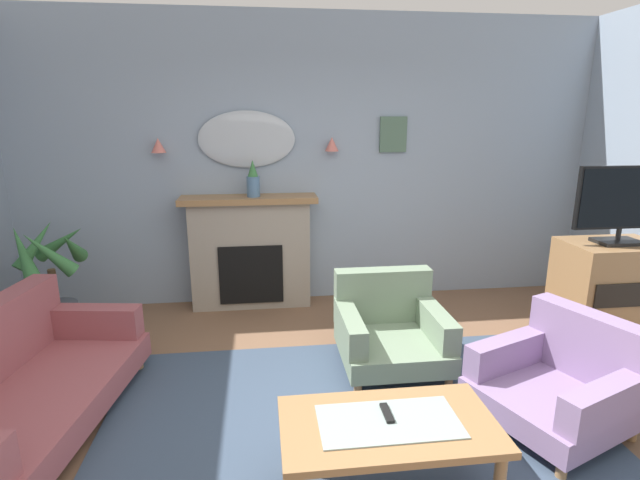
% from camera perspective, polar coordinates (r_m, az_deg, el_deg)
% --- Properties ---
extents(floor, '(6.96, 6.18, 0.10)m').
position_cam_1_polar(floor, '(3.16, 4.69, -24.65)').
color(floor, brown).
rests_on(floor, ground).
extents(wall_back, '(6.96, 0.10, 2.93)m').
position_cam_1_polar(wall_back, '(5.09, -1.03, 9.14)').
color(wall_back, '#8C9EB2').
rests_on(wall_back, ground).
extents(patterned_rug, '(3.20, 2.40, 0.01)m').
position_cam_1_polar(patterned_rug, '(3.28, 3.96, -21.72)').
color(patterned_rug, '#38475B').
rests_on(patterned_rug, ground).
extents(fireplace, '(1.36, 0.36, 1.16)m').
position_cam_1_polar(fireplace, '(5.01, -8.18, -1.54)').
color(fireplace, gray).
rests_on(fireplace, ground).
extents(mantel_vase_centre, '(0.13, 0.13, 0.36)m').
position_cam_1_polar(mantel_vase_centre, '(4.83, -7.91, 6.95)').
color(mantel_vase_centre, '#4C7093').
rests_on(mantel_vase_centre, fireplace).
extents(wall_mirror, '(0.96, 0.06, 0.56)m').
position_cam_1_polar(wall_mirror, '(4.96, -8.64, 11.67)').
color(wall_mirror, '#B2BCC6').
extents(wall_sconce_left, '(0.14, 0.14, 0.14)m').
position_cam_1_polar(wall_sconce_left, '(5.01, -18.56, 10.55)').
color(wall_sconce_left, '#D17066').
extents(wall_sconce_right, '(0.14, 0.14, 0.14)m').
position_cam_1_polar(wall_sconce_right, '(4.97, 1.41, 11.25)').
color(wall_sconce_right, '#D17066').
extents(framed_picture, '(0.28, 0.03, 0.36)m').
position_cam_1_polar(framed_picture, '(5.16, 8.64, 12.22)').
color(framed_picture, '#4C6B56').
extents(coffee_table, '(1.10, 0.60, 0.45)m').
position_cam_1_polar(coffee_table, '(2.66, 8.07, -21.49)').
color(coffee_table, olive).
rests_on(coffee_table, ground).
extents(tv_remote, '(0.04, 0.16, 0.02)m').
position_cam_1_polar(tv_remote, '(2.67, 7.90, -19.64)').
color(tv_remote, black).
rests_on(tv_remote, coffee_table).
extents(floral_couch, '(1.10, 1.81, 0.76)m').
position_cam_1_polar(floral_couch, '(3.66, -32.38, -14.28)').
color(floral_couch, '#934C51').
rests_on(floral_couch, ground).
extents(armchair_in_corner, '(0.82, 0.82, 0.71)m').
position_cam_1_polar(armchair_in_corner, '(3.95, 8.19, -10.14)').
color(armchair_in_corner, gray).
rests_on(armchair_in_corner, ground).
extents(armchair_by_coffee_table, '(1.06, 1.05, 0.71)m').
position_cam_1_polar(armchair_by_coffee_table, '(3.56, 26.65, -14.54)').
color(armchair_by_coffee_table, gray).
rests_on(armchair_by_coffee_table, ground).
extents(tv_cabinet, '(0.80, 0.57, 0.90)m').
position_cam_1_polar(tv_cabinet, '(4.89, 30.83, -5.37)').
color(tv_cabinet, olive).
rests_on(tv_cabinet, ground).
extents(tv_flatscreen, '(0.84, 0.24, 0.65)m').
position_cam_1_polar(tv_flatscreen, '(4.70, 32.24, 3.74)').
color(tv_flatscreen, black).
rests_on(tv_flatscreen, tv_cabinet).
extents(potted_plant_tall_palm, '(0.64, 0.66, 1.07)m').
position_cam_1_polar(potted_plant_tall_palm, '(4.88, -28.98, -4.41)').
color(potted_plant_tall_palm, '#474C56').
rests_on(potted_plant_tall_palm, ground).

